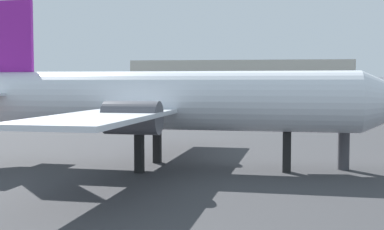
% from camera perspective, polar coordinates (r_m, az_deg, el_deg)
% --- Properties ---
extents(airplane_at_gate, '(31.29, 28.23, 10.72)m').
position_cam_1_polar(airplane_at_gate, '(32.10, -3.29, 1.55)').
color(airplane_at_gate, silver).
rests_on(airplane_at_gate, ground_plane).
extents(light_mast_left, '(2.40, 0.50, 17.84)m').
position_cam_1_polar(light_mast_left, '(117.72, -20.50, 5.74)').
color(light_mast_left, slate).
rests_on(light_mast_left, ground_plane).
extents(terminal_building, '(60.74, 26.33, 11.45)m').
position_cam_1_polar(terminal_building, '(153.18, 5.51, 3.75)').
color(terminal_building, beige).
rests_on(terminal_building, ground_plane).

